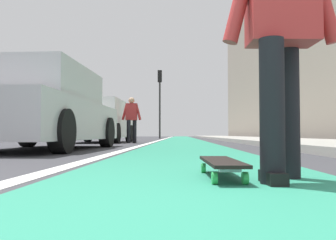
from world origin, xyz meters
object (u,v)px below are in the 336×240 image
parked_car_near (41,110)px  pedestrian_distant (132,117)px  parked_car_mid (100,122)px  skater_person (281,25)px  traffic_light (160,92)px  skateboard (221,163)px

parked_car_near → pedestrian_distant: 5.23m
parked_car_near → parked_car_mid: size_ratio=1.07×
skater_person → pedestrian_distant: (9.48, 2.18, -0.09)m
parked_car_mid → parked_car_near: bearing=-177.6°
parked_car_near → traffic_light: traffic_light is taller
pedestrian_distant → skateboard: bearing=-168.9°
skateboard → parked_car_mid: 10.73m
skateboard → traffic_light: bearing=4.2°
skater_person → parked_car_mid: bearing=18.1°
parked_car_mid → traffic_light: size_ratio=0.92×
pedestrian_distant → parked_car_mid: bearing=52.9°
skateboard → parked_car_mid: bearing=16.6°
traffic_light → pedestrian_distant: (-12.76, 0.20, -2.33)m
skater_person → parked_car_near: 5.37m
pedestrian_distant → parked_car_near: bearing=169.2°
parked_car_near → pedestrian_distant: size_ratio=3.07×
skater_person → parked_car_near: skater_person is taller
parked_car_near → skateboard: bearing=-146.2°
parked_car_near → pedestrian_distant: (5.13, -0.98, 0.13)m
parked_car_mid → pedestrian_distant: 1.55m
skater_person → parked_car_near: (4.34, 3.16, -0.22)m
skater_person → pedestrian_distant: skater_person is taller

